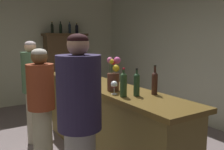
# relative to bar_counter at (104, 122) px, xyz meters

# --- Properties ---
(wall_back) EXTENTS (5.60, 0.12, 3.00)m
(wall_back) POSITION_rel_bar_counter_xyz_m (-0.45, 3.51, 0.97)
(wall_back) COLOR #B7B89D
(wall_back) RESTS_ON ground
(wall_right) EXTENTS (0.12, 7.21, 3.00)m
(wall_right) POSITION_rel_bar_counter_xyz_m (2.35, -0.09, 0.97)
(wall_right) COLOR #B3B8A1
(wall_right) RESTS_ON ground
(bar_counter) EXTENTS (0.58, 2.97, 1.05)m
(bar_counter) POSITION_rel_bar_counter_xyz_m (0.00, 0.00, 0.00)
(bar_counter) COLOR brown
(bar_counter) RESTS_ON ground
(display_cabinet) EXTENTS (1.13, 0.40, 1.77)m
(display_cabinet) POSITION_rel_bar_counter_xyz_m (0.75, 3.22, 0.39)
(display_cabinet) COLOR #4F3923
(display_cabinet) RESTS_ON ground
(wine_bottle_syrah) EXTENTS (0.07, 0.07, 0.30)m
(wine_bottle_syrah) POSITION_rel_bar_counter_xyz_m (-0.17, -0.70, 0.66)
(wine_bottle_syrah) COLOR #2F4F2B
(wine_bottle_syrah) RESTS_ON bar_counter
(wine_bottle_merlot) EXTENTS (0.07, 0.07, 0.29)m
(wine_bottle_merlot) POSITION_rel_bar_counter_xyz_m (-0.03, -0.74, 0.65)
(wine_bottle_merlot) COLOR #2C4F30
(wine_bottle_merlot) RESTS_ON bar_counter
(wine_bottle_pinot) EXTENTS (0.07, 0.07, 0.32)m
(wine_bottle_pinot) POSITION_rel_bar_counter_xyz_m (0.18, -0.79, 0.66)
(wine_bottle_pinot) COLOR #42261E
(wine_bottle_pinot) RESTS_ON bar_counter
(wine_glass_front) EXTENTS (0.08, 0.08, 0.13)m
(wine_glass_front) POSITION_rel_bar_counter_xyz_m (-0.07, 1.29, 0.61)
(wine_glass_front) COLOR white
(wine_glass_front) RESTS_ON bar_counter
(wine_glass_mid) EXTENTS (0.07, 0.07, 0.15)m
(wine_glass_mid) POSITION_rel_bar_counter_xyz_m (-0.19, -0.55, 0.62)
(wine_glass_mid) COLOR white
(wine_glass_mid) RESTS_ON bar_counter
(wine_glass_rear) EXTENTS (0.07, 0.07, 0.15)m
(wine_glass_rear) POSITION_rel_bar_counter_xyz_m (0.04, 0.34, 0.63)
(wine_glass_rear) COLOR white
(wine_glass_rear) RESTS_ON bar_counter
(flower_arrangement) EXTENTS (0.17, 0.15, 0.39)m
(flower_arrangement) POSITION_rel_bar_counter_xyz_m (-0.10, -0.40, 0.69)
(flower_arrangement) COLOR #4C281C
(flower_arrangement) RESTS_ON bar_counter
(cheese_plate) EXTENTS (0.15, 0.15, 0.01)m
(cheese_plate) POSITION_rel_bar_counter_xyz_m (-0.04, 0.92, 0.52)
(cheese_plate) COLOR white
(cheese_plate) RESTS_ON bar_counter
(display_bottle_left) EXTENTS (0.07, 0.07, 0.29)m
(display_bottle_left) POSITION_rel_bar_counter_xyz_m (0.41, 3.22, 1.37)
(display_bottle_left) COLOR black
(display_bottle_left) RESTS_ON display_cabinet
(display_bottle_midleft) EXTENTS (0.07, 0.07, 0.30)m
(display_bottle_midleft) POSITION_rel_bar_counter_xyz_m (0.63, 3.22, 1.37)
(display_bottle_midleft) COLOR black
(display_bottle_midleft) RESTS_ON display_cabinet
(display_bottle_center) EXTENTS (0.07, 0.07, 0.32)m
(display_bottle_center) POSITION_rel_bar_counter_xyz_m (0.88, 3.22, 1.37)
(display_bottle_center) COLOR #202D3B
(display_bottle_center) RESTS_ON display_cabinet
(display_bottle_midright) EXTENTS (0.08, 0.08, 0.27)m
(display_bottle_midright) POSITION_rel_bar_counter_xyz_m (1.07, 3.22, 1.36)
(display_bottle_midright) COLOR black
(display_bottle_midright) RESTS_ON display_cabinet
(patron_tall) EXTENTS (0.34, 0.34, 1.53)m
(patron_tall) POSITION_rel_bar_counter_xyz_m (-0.77, 0.23, 0.32)
(patron_tall) COLOR #A19C80
(patron_tall) RESTS_ON ground
(patron_in_navy) EXTENTS (0.38, 0.38, 1.69)m
(patron_in_navy) POSITION_rel_bar_counter_xyz_m (-0.75, -0.87, 0.39)
(patron_in_navy) COLOR gray
(patron_in_navy) RESTS_ON ground
(patron_by_cabinet) EXTENTS (0.30, 0.30, 1.61)m
(patron_by_cabinet) POSITION_rel_bar_counter_xyz_m (-0.67, 1.06, 0.36)
(patron_by_cabinet) COLOR #B2A78E
(patron_by_cabinet) RESTS_ON ground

